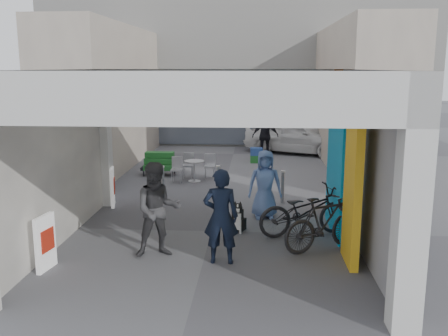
# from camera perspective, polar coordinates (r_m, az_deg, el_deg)

# --- Properties ---
(ground) EXTENTS (90.00, 90.00, 0.00)m
(ground) POSITION_cam_1_polar(r_m,az_deg,el_deg) (11.07, -1.41, -7.24)
(ground) COLOR #58585D
(ground) RESTS_ON ground
(arcade_canopy) EXTENTS (6.40, 6.45, 6.40)m
(arcade_canopy) POSITION_cam_1_polar(r_m,az_deg,el_deg) (9.71, 1.26, 4.08)
(arcade_canopy) COLOR beige
(arcade_canopy) RESTS_ON ground
(far_building) EXTENTS (18.00, 4.08, 8.00)m
(far_building) POSITION_cam_1_polar(r_m,az_deg,el_deg) (24.46, 1.57, 12.48)
(far_building) COLOR silver
(far_building) RESTS_ON ground
(plaza_bldg_left) EXTENTS (2.00, 9.00, 5.00)m
(plaza_bldg_left) POSITION_cam_1_polar(r_m,az_deg,el_deg) (18.79, -13.25, 7.95)
(plaza_bldg_left) COLOR #B8AB98
(plaza_bldg_left) RESTS_ON ground
(plaza_bldg_right) EXTENTS (2.00, 9.00, 5.00)m
(plaza_bldg_right) POSITION_cam_1_polar(r_m,az_deg,el_deg) (18.32, 15.06, 7.79)
(plaza_bldg_right) COLOR #B8AB98
(plaza_bldg_right) RESTS_ON ground
(bollard_left) EXTENTS (0.09, 0.09, 0.97)m
(bollard_left) POSITION_cam_1_polar(r_m,az_deg,el_deg) (13.35, -7.01, -1.90)
(bollard_left) COLOR #979A9F
(bollard_left) RESTS_ON ground
(bollard_center) EXTENTS (0.09, 0.09, 0.96)m
(bollard_center) POSITION_cam_1_polar(r_m,az_deg,el_deg) (13.36, -0.67, -1.82)
(bollard_center) COLOR #979A9F
(bollard_center) RESTS_ON ground
(bollard_right) EXTENTS (0.09, 0.09, 0.85)m
(bollard_right) POSITION_cam_1_polar(r_m,az_deg,el_deg) (13.29, 6.72, -2.20)
(bollard_right) COLOR #979A9F
(bollard_right) RESTS_ON ground
(advert_board_near) EXTENTS (0.17, 0.56, 1.00)m
(advert_board_near) POSITION_cam_1_polar(r_m,az_deg,el_deg) (9.46, -19.73, -8.01)
(advert_board_near) COLOR white
(advert_board_near) RESTS_ON ground
(advert_board_far) EXTENTS (0.21, 0.55, 1.00)m
(advert_board_far) POSITION_cam_1_polar(r_m,az_deg,el_deg) (13.22, -12.61, -2.12)
(advert_board_far) COLOR white
(advert_board_far) RESTS_ON ground
(cafe_set) EXTENTS (1.32, 1.07, 0.80)m
(cafe_set) POSITION_cam_1_polar(r_m,az_deg,el_deg) (16.01, -3.68, -0.34)
(cafe_set) COLOR #B3B3B8
(cafe_set) RESTS_ON ground
(produce_stand) EXTENTS (1.14, 0.62, 0.75)m
(produce_stand) POSITION_cam_1_polar(r_m,az_deg,el_deg) (16.81, -7.43, 0.21)
(produce_stand) COLOR black
(produce_stand) RESTS_ON ground
(crate_stack) EXTENTS (0.47, 0.37, 0.56)m
(crate_stack) POSITION_cam_1_polar(r_m,az_deg,el_deg) (18.90, 3.72, 1.47)
(crate_stack) COLOR #185520
(crate_stack) RESTS_ON ground
(border_collie) EXTENTS (0.26, 0.51, 0.70)m
(border_collie) POSITION_cam_1_polar(r_m,az_deg,el_deg) (10.96, 1.59, -5.90)
(border_collie) COLOR black
(border_collie) RESTS_ON ground
(man_with_dog) EXTENTS (0.65, 0.43, 1.77)m
(man_with_dog) POSITION_cam_1_polar(r_m,az_deg,el_deg) (9.10, -0.36, -5.55)
(man_with_dog) COLOR black
(man_with_dog) RESTS_ON ground
(man_back_turned) EXTENTS (1.05, 0.92, 1.82)m
(man_back_turned) POSITION_cam_1_polar(r_m,az_deg,el_deg) (9.51, -7.57, -4.75)
(man_back_turned) COLOR #39393B
(man_back_turned) RESTS_ON ground
(man_elderly) EXTENTS (0.84, 0.58, 1.64)m
(man_elderly) POSITION_cam_1_polar(r_m,az_deg,el_deg) (11.88, 4.69, -1.87)
(man_elderly) COLOR #5F7CB9
(man_elderly) RESTS_ON ground
(man_crates) EXTENTS (1.08, 0.56, 1.77)m
(man_crates) POSITION_cam_1_polar(r_m,az_deg,el_deg) (19.80, 4.74, 3.68)
(man_crates) COLOR black
(man_crates) RESTS_ON ground
(bicycle_front) EXTENTS (2.19, 1.33, 1.08)m
(bicycle_front) POSITION_cam_1_polar(r_m,az_deg,el_deg) (10.80, 9.25, -4.85)
(bicycle_front) COLOR black
(bicycle_front) RESTS_ON ground
(bicycle_rear) EXTENTS (1.84, 1.35, 1.10)m
(bicycle_rear) POSITION_cam_1_polar(r_m,az_deg,el_deg) (10.01, 11.36, -6.22)
(bicycle_rear) COLOR black
(bicycle_rear) RESTS_ON ground
(white_van) EXTENTS (4.74, 3.34, 1.50)m
(white_van) POSITION_cam_1_polar(r_m,az_deg,el_deg) (21.05, 8.40, 3.69)
(white_van) COLOR silver
(white_van) RESTS_ON ground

